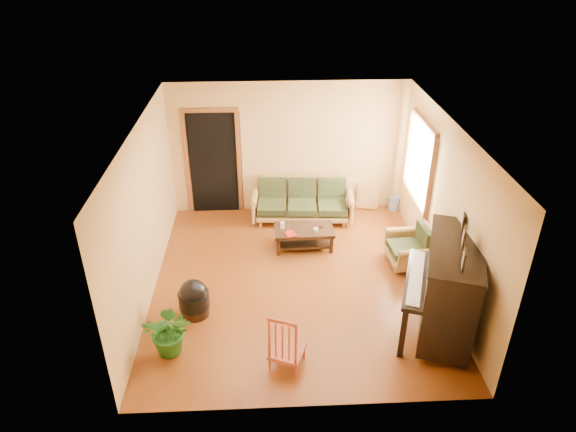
{
  "coord_description": "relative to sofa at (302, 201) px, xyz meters",
  "views": [
    {
      "loc": [
        -0.46,
        -6.72,
        4.98
      ],
      "look_at": [
        -0.12,
        0.2,
        1.1
      ],
      "focal_mm": 32.0,
      "sensor_mm": 36.0,
      "label": 1
    }
  ],
  "objects": [
    {
      "name": "candle",
      "position": [
        -0.42,
        -0.96,
        0.03
      ],
      "size": [
        0.09,
        0.09,
        0.13
      ],
      "primitive_type": "cylinder",
      "rotation": [
        0.0,
        0.0,
        0.26
      ],
      "color": "silver",
      "rests_on": "coffee_table"
    },
    {
      "name": "potted_plant",
      "position": [
        -2.01,
        -3.5,
        -0.05
      ],
      "size": [
        0.71,
        0.64,
        0.73
      ],
      "primitive_type": "imported",
      "rotation": [
        0.0,
        0.0,
        -0.11
      ],
      "color": "#205D1A",
      "rests_on": "floor"
    },
    {
      "name": "doorway",
      "position": [
        -1.7,
        0.47,
        0.61
      ],
      "size": [
        1.08,
        0.16,
        2.05
      ],
      "primitive_type": "cube",
      "color": "black",
      "rests_on": "floor"
    },
    {
      "name": "coffee_table",
      "position": [
        -0.04,
        -0.99,
        -0.22
      ],
      "size": [
        1.05,
        0.59,
        0.38
      ],
      "primitive_type": "cube",
      "rotation": [
        0.0,
        0.0,
        0.02
      ],
      "color": "black",
      "rests_on": "floor"
    },
    {
      "name": "leaning_frame",
      "position": [
        1.35,
        0.39,
        -0.13
      ],
      "size": [
        0.44,
        0.18,
        0.57
      ],
      "primitive_type": "cube",
      "rotation": [
        0.0,
        0.0,
        -0.2
      ],
      "color": "gold",
      "rests_on": "floor"
    },
    {
      "name": "glass_jar",
      "position": [
        0.16,
        -1.09,
        -0.0
      ],
      "size": [
        0.12,
        0.12,
        0.06
      ],
      "primitive_type": "cylinder",
      "rotation": [
        0.0,
        0.0,
        0.4
      ],
      "color": "silver",
      "rests_on": "coffee_table"
    },
    {
      "name": "armchair",
      "position": [
        1.66,
        -1.6,
        -0.03
      ],
      "size": [
        0.77,
        0.8,
        0.76
      ],
      "primitive_type": "cube",
      "rotation": [
        0.0,
        0.0,
        0.07
      ],
      "color": "#A67C3D",
      "rests_on": "floor"
    },
    {
      "name": "remote",
      "position": [
        0.21,
        -0.98,
        -0.03
      ],
      "size": [
        0.16,
        0.07,
        0.02
      ],
      "primitive_type": "cube",
      "rotation": [
        0.0,
        0.0,
        0.17
      ],
      "color": "black",
      "rests_on": "coffee_table"
    },
    {
      "name": "window",
      "position": [
        1.96,
        -0.71,
        1.09
      ],
      "size": [
        0.12,
        1.36,
        1.46
      ],
      "primitive_type": "cube",
      "color": "white",
      "rests_on": "right_wall"
    },
    {
      "name": "footstool",
      "position": [
        -1.79,
        -2.74,
        -0.2
      ],
      "size": [
        0.5,
        0.5,
        0.43
      ],
      "primitive_type": "cylinder",
      "rotation": [
        0.0,
        0.0,
        0.12
      ],
      "color": "black",
      "rests_on": "floor"
    },
    {
      "name": "book",
      "position": [
        -0.36,
        -1.21,
        -0.02
      ],
      "size": [
        0.23,
        0.26,
        0.02
      ],
      "primitive_type": "imported",
      "rotation": [
        0.0,
        0.0,
        0.38
      ],
      "color": "maroon",
      "rests_on": "coffee_table"
    },
    {
      "name": "piano",
      "position": [
        1.76,
        -3.27,
        0.29
      ],
      "size": [
        1.41,
        1.82,
        1.41
      ],
      "primitive_type": "cube",
      "rotation": [
        0.0,
        0.0,
        -0.33
      ],
      "color": "black",
      "rests_on": "floor"
    },
    {
      "name": "sofa",
      "position": [
        0.0,
        0.0,
        0.0
      ],
      "size": [
        1.97,
        0.93,
        0.82
      ],
      "primitive_type": "cube",
      "rotation": [
        0.0,
        0.0,
        -0.06
      ],
      "color": "#A67C3D",
      "rests_on": "floor"
    },
    {
      "name": "floor",
      "position": [
        -0.25,
        -2.01,
        -0.41
      ],
      "size": [
        5.0,
        5.0,
        0.0
      ],
      "primitive_type": "plane",
      "color": "#57260B",
      "rests_on": "ground"
    },
    {
      "name": "red_chair",
      "position": [
        -0.48,
        -3.81,
        0.03
      ],
      "size": [
        0.55,
        0.57,
        0.87
      ],
      "primitive_type": "cube",
      "rotation": [
        0.0,
        0.0,
        -0.39
      ],
      "color": "maroon",
      "rests_on": "floor"
    },
    {
      "name": "ceramic_crock",
      "position": [
        1.88,
        0.34,
        -0.27
      ],
      "size": [
        0.26,
        0.26,
        0.27
      ],
      "primitive_type": "cylinder",
      "rotation": [
        0.0,
        0.0,
        -0.2
      ],
      "color": "#324A97",
      "rests_on": "floor"
    }
  ]
}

